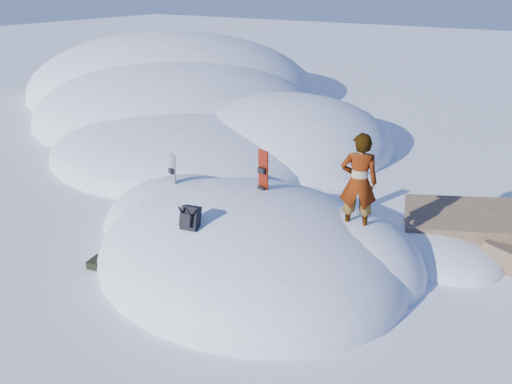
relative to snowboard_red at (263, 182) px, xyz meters
The scene contains 9 objects.
ground 1.74m from the snowboard_red, 86.71° to the right, with size 120.00×120.00×0.00m, color white.
snow_mound 1.68m from the snowboard_red, 111.32° to the right, with size 8.00×6.00×3.00m.
snow_ridge 14.02m from the snowboard_red, 138.34° to the left, with size 21.50×18.50×6.40m.
rock_outcrop 4.75m from the snowboard_red, 32.78° to the left, with size 4.68×4.41×1.68m.
snowboard_red is the anchor object (origin of this frame).
snowboard_dark 2.56m from the snowboard_red, behind, with size 0.26×0.22×1.36m.
backpack 2.07m from the snowboard_red, 99.51° to the right, with size 0.39×0.46×0.54m.
gear_pile 3.77m from the snowboard_red, 132.79° to the right, with size 0.79×0.61×0.21m.
person 2.17m from the snowboard_red, ahead, with size 0.72×0.47×1.98m, color slate.
Camera 1 is at (5.30, -7.83, 5.66)m, focal length 35.00 mm.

